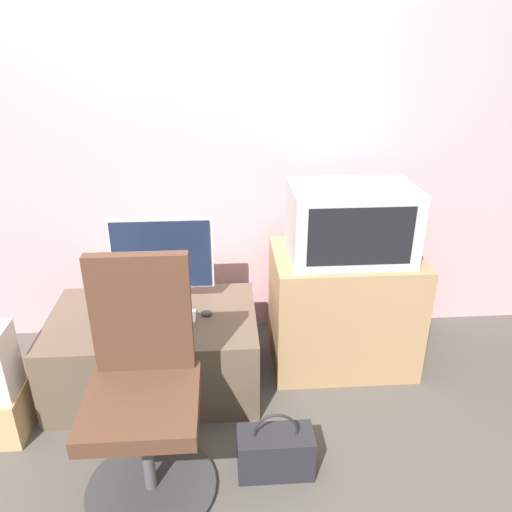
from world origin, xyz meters
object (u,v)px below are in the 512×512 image
at_px(handbag, 275,452).
at_px(main_monitor, 162,260).
at_px(mouse, 207,313).
at_px(office_chair, 145,402).
at_px(crt_tv, 351,222).
at_px(keyboard, 167,318).

bearing_deg(handbag, main_monitor, 123.75).
bearing_deg(handbag, mouse, 115.75).
bearing_deg(office_chair, handbag, 1.64).
bearing_deg(handbag, crt_tv, 59.14).
xyz_separation_m(main_monitor, crt_tv, (0.98, -0.01, 0.18)).
xyz_separation_m(main_monitor, mouse, (0.22, -0.16, -0.23)).
relative_size(main_monitor, handbag, 1.62).
height_order(mouse, handbag, mouse).
bearing_deg(mouse, handbag, -64.25).
height_order(keyboard, office_chair, office_chair).
distance_m(keyboard, office_chair, 0.61).
distance_m(main_monitor, crt_tv, 1.00).
bearing_deg(handbag, keyboard, 129.70).
xyz_separation_m(mouse, crt_tv, (0.76, 0.16, 0.42)).
distance_m(mouse, office_chair, 0.67).
distance_m(mouse, crt_tv, 0.88).
xyz_separation_m(mouse, office_chair, (-0.23, -0.63, -0.02)).
bearing_deg(main_monitor, crt_tv, -0.47).
distance_m(keyboard, mouse, 0.20).
distance_m(main_monitor, mouse, 0.36).
distance_m(crt_tv, office_chair, 1.34).
relative_size(mouse, office_chair, 0.06).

